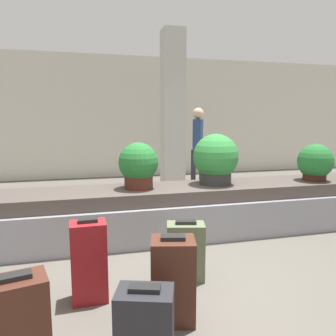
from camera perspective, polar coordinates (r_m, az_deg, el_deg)
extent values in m
plane|color=#59544C|center=(3.35, 5.90, -18.68)|extent=(18.00, 18.00, 0.00)
cube|color=beige|center=(8.94, -7.80, 8.78)|extent=(18.00, 0.06, 3.20)
cube|color=gray|center=(4.41, 0.00, -8.50)|extent=(8.47, 0.96, 0.48)
cube|color=#4C423D|center=(4.33, 0.00, -4.38)|extent=(8.13, 0.80, 0.17)
cube|color=beige|center=(6.38, 0.82, 9.06)|extent=(0.41, 0.41, 3.20)
cube|color=#472319|center=(2.61, 0.87, -18.95)|extent=(0.38, 0.34, 0.64)
cube|color=black|center=(2.47, 0.89, -12.00)|extent=(0.20, 0.13, 0.03)
cube|color=#472319|center=(2.33, -24.81, -23.91)|extent=(0.41, 0.33, 0.61)
cube|color=black|center=(2.18, -25.34, -16.75)|extent=(0.21, 0.13, 0.03)
cube|color=#232328|center=(2.27, -4.02, -25.91)|extent=(0.41, 0.34, 0.49)
cube|color=black|center=(2.13, -4.10, -20.17)|extent=(0.21, 0.14, 0.03)
cube|color=maroon|center=(2.93, -13.57, -15.55)|extent=(0.30, 0.23, 0.68)
cube|color=black|center=(2.81, -13.82, -8.88)|extent=(0.16, 0.08, 0.03)
cube|color=#5B6647|center=(3.24, 3.08, -14.29)|extent=(0.40, 0.30, 0.55)
cube|color=black|center=(3.14, 3.13, -9.42)|extent=(0.21, 0.12, 0.03)
cylinder|color=#2D2D2D|center=(4.53, 8.23, -1.47)|extent=(0.43, 0.43, 0.21)
sphere|color=#2D7F38|center=(4.49, 8.31, 1.99)|extent=(0.62, 0.62, 0.62)
cylinder|color=#381914|center=(5.20, 24.13, -1.21)|extent=(0.32, 0.32, 0.14)
sphere|color=#236B2D|center=(5.18, 24.27, 1.08)|extent=(0.50, 0.50, 0.50)
cylinder|color=#4C2319|center=(4.22, -5.14, -2.22)|extent=(0.36, 0.36, 0.20)
sphere|color=#236B2D|center=(4.18, -5.18, 1.00)|extent=(0.51, 0.51, 0.51)
cylinder|color=#282833|center=(7.45, 4.43, -0.09)|extent=(0.11, 0.11, 0.86)
cylinder|color=#282833|center=(7.52, 5.87, -0.04)|extent=(0.11, 0.11, 0.86)
cube|color=navy|center=(7.41, 5.23, 5.83)|extent=(0.32, 0.37, 0.68)
sphere|color=beige|center=(7.41, 5.28, 9.43)|extent=(0.25, 0.25, 0.25)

